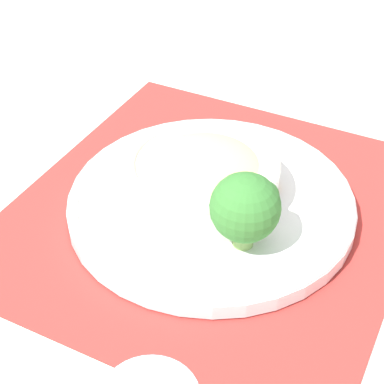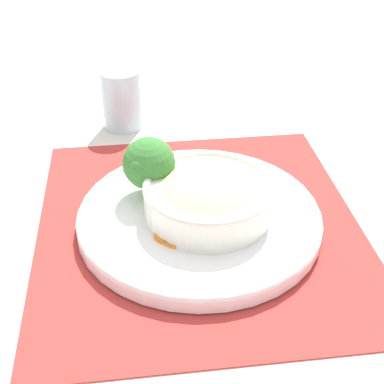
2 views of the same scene
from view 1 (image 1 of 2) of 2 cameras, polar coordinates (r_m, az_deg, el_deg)
The scene contains 7 objects.
ground_plane at distance 0.69m, azimuth 1.70°, elevation -1.81°, with size 4.00×4.00×0.00m, color beige.
placemat at distance 0.68m, azimuth 1.70°, elevation -1.68°, with size 0.48×0.46×0.00m.
plate at distance 0.68m, azimuth 1.72°, elevation -0.82°, with size 0.30×0.30×0.02m.
bowl at distance 0.66m, azimuth 1.14°, elevation 1.72°, with size 0.16×0.16×0.05m.
broccoli_floret at distance 0.59m, azimuth 4.79°, elevation -1.38°, with size 0.07×0.07×0.08m.
carrot_slice_near at distance 0.69m, azimuth 6.14°, elevation 0.51°, with size 0.04×0.04×0.01m.
carrot_slice_middle at distance 0.70m, azimuth 5.65°, elevation 1.09°, with size 0.04×0.04×0.01m.
Camera 1 is at (0.44, 0.28, 0.44)m, focal length 60.00 mm.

